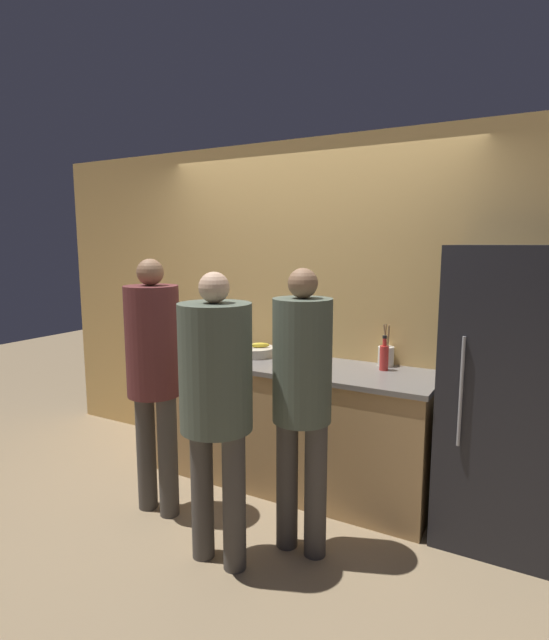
% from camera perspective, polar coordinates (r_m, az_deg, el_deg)
% --- Properties ---
extents(ground_plane, '(14.00, 14.00, 0.00)m').
position_cam_1_polar(ground_plane, '(3.75, -1.22, -20.26)').
color(ground_plane, '#9E8460').
extents(wall_back, '(5.20, 0.06, 2.60)m').
position_cam_1_polar(wall_back, '(3.95, 3.99, 1.21)').
color(wall_back, '#E0B266').
rests_on(wall_back, ground_plane).
extents(counter, '(2.17, 0.70, 0.94)m').
position_cam_1_polar(counter, '(3.86, 1.70, -11.67)').
color(counter, tan).
rests_on(counter, ground_plane).
extents(refrigerator, '(0.73, 0.67, 1.81)m').
position_cam_1_polar(refrigerator, '(3.33, 25.11, -7.99)').
color(refrigerator, '#232328').
rests_on(refrigerator, ground_plane).
extents(person_left, '(0.35, 0.35, 1.72)m').
position_cam_1_polar(person_left, '(3.38, -13.65, -4.98)').
color(person_left, '#4C4742').
rests_on(person_left, ground_plane).
extents(person_center, '(0.40, 0.40, 1.67)m').
position_cam_1_polar(person_center, '(2.77, -6.71, -7.92)').
color(person_center, '#4C4742').
rests_on(person_center, ground_plane).
extents(person_right, '(0.34, 0.34, 1.68)m').
position_cam_1_polar(person_right, '(2.87, 3.15, -7.85)').
color(person_right, '#4C4742').
rests_on(person_right, ground_plane).
extents(fruit_bowl, '(0.30, 0.30, 0.11)m').
position_cam_1_polar(fruit_bowl, '(3.92, -2.13, -3.60)').
color(fruit_bowl, beige).
rests_on(fruit_bowl, counter).
extents(utensil_crock, '(0.11, 0.11, 0.30)m').
position_cam_1_polar(utensil_crock, '(3.69, 12.62, -3.97)').
color(utensil_crock, silver).
rests_on(utensil_crock, counter).
extents(bottle_red, '(0.06, 0.06, 0.25)m').
position_cam_1_polar(bottle_red, '(3.55, 12.41, -4.11)').
color(bottle_red, red).
rests_on(bottle_red, counter).
extents(bottle_amber, '(0.06, 0.06, 0.24)m').
position_cam_1_polar(bottle_amber, '(3.73, 1.76, -3.36)').
color(bottle_amber, brown).
rests_on(bottle_amber, counter).
extents(bottle_green, '(0.07, 0.07, 0.22)m').
position_cam_1_polar(bottle_green, '(3.54, 4.21, -4.11)').
color(bottle_green, '#236033').
rests_on(bottle_green, counter).
extents(cup_yellow, '(0.09, 0.09, 0.08)m').
position_cam_1_polar(cup_yellow, '(4.18, -7.97, -2.86)').
color(cup_yellow, gold).
rests_on(cup_yellow, counter).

